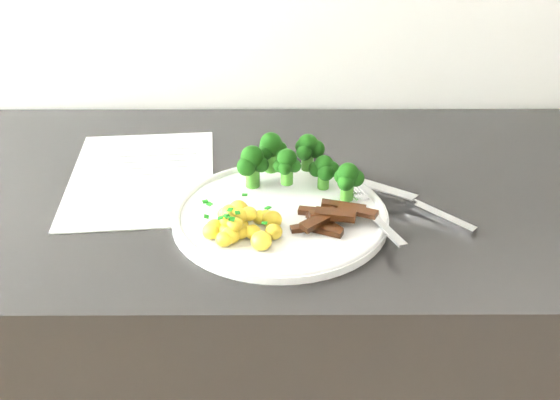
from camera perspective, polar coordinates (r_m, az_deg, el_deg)
The scene contains 7 objects.
recipe_paper at distance 0.99m, azimuth -12.06°, elevation 2.08°, with size 0.24×0.32×0.00m.
plate at distance 0.86m, azimuth 0.00°, elevation -1.26°, with size 0.29×0.29×0.02m.
broccoli at distance 0.91m, azimuth 1.35°, elevation 3.45°, with size 0.17×0.11×0.07m.
potatoes at distance 0.81m, azimuth -3.50°, elevation -2.09°, with size 0.10×0.10×0.04m.
beef_strips at distance 0.84m, azimuth 4.52°, elevation -1.47°, with size 0.11×0.07×0.03m.
fork at distance 0.85m, azimuth 8.34°, elevation -1.37°, with size 0.06×0.17×0.02m.
knife at distance 0.89m, azimuth 12.43°, elevation -0.72°, with size 0.17×0.15×0.02m.
Camera 1 is at (0.04, 0.86, 1.33)m, focal length 41.51 mm.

